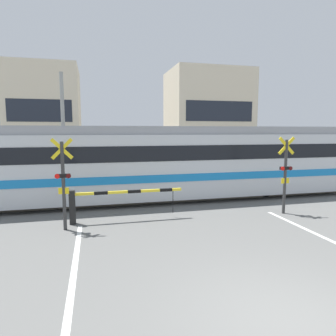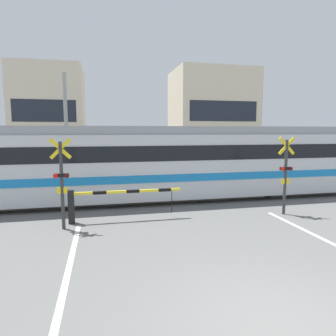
% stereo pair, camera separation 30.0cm
% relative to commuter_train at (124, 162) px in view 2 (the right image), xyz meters
% --- Properties ---
extents(ground_plane, '(160.00, 160.00, 0.00)m').
position_rel_commuter_train_xyz_m(ground_plane, '(1.79, -9.47, -1.80)').
color(ground_plane, '#60605E').
extents(rail_track_near, '(50.00, 0.10, 0.08)m').
position_rel_commuter_train_xyz_m(rail_track_near, '(1.79, -0.72, -1.76)').
color(rail_track_near, '#6B6051').
rests_on(rail_track_near, ground_plane).
extents(rail_track_far, '(50.00, 0.10, 0.08)m').
position_rel_commuter_train_xyz_m(rail_track_far, '(1.79, 0.72, -1.76)').
color(rail_track_far, '#6B6051').
rests_on(rail_track_far, ground_plane).
extents(road_stripe_left, '(0.14, 10.24, 0.01)m').
position_rel_commuter_train_xyz_m(road_stripe_left, '(-1.77, -8.35, -1.80)').
color(road_stripe_left, white).
rests_on(road_stripe_left, ground_plane).
extents(commuter_train, '(21.83, 2.85, 3.37)m').
position_rel_commuter_train_xyz_m(commuter_train, '(0.00, 0.00, 0.00)').
color(commuter_train, silver).
rests_on(commuter_train, ground_plane).
extents(crossing_barrier_near, '(3.96, 0.20, 1.17)m').
position_rel_commuter_train_xyz_m(crossing_barrier_near, '(-1.02, -2.93, -1.00)').
color(crossing_barrier_near, black).
rests_on(crossing_barrier_near, ground_plane).
extents(crossing_barrier_far, '(3.96, 0.20, 1.17)m').
position_rel_commuter_train_xyz_m(crossing_barrier_far, '(4.60, 2.99, -1.00)').
color(crossing_barrier_far, black).
rests_on(crossing_barrier_far, ground_plane).
extents(crossing_signal_left, '(0.68, 0.15, 2.95)m').
position_rel_commuter_train_xyz_m(crossing_signal_left, '(-2.22, -3.49, -0.18)').
color(crossing_signal_left, '#333333').
rests_on(crossing_signal_left, ground_plane).
extents(crossing_signal_right, '(0.68, 0.15, 2.95)m').
position_rel_commuter_train_xyz_m(crossing_signal_right, '(5.80, -3.49, -0.18)').
color(crossing_signal_right, '#333333').
rests_on(crossing_signal_right, ground_plane).
extents(pedestrian, '(0.38, 0.23, 1.78)m').
position_rel_commuter_train_xyz_m(pedestrian, '(0.53, 6.82, -0.77)').
color(pedestrian, brown).
rests_on(pedestrian, ground_plane).
extents(building_left_of_street, '(5.64, 6.01, 8.59)m').
position_rel_commuter_train_xyz_m(building_left_of_street, '(-5.20, 14.67, 2.50)').
color(building_left_of_street, beige).
rests_on(building_left_of_street, ground_plane).
extents(building_right_of_street, '(7.49, 6.01, 8.92)m').
position_rel_commuter_train_xyz_m(building_right_of_street, '(9.70, 14.67, 2.66)').
color(building_right_of_street, beige).
rests_on(building_right_of_street, ground_plane).
extents(utility_pole_streetside, '(0.22, 0.22, 6.57)m').
position_rel_commuter_train_xyz_m(utility_pole_streetside, '(-2.97, 5.49, 1.48)').
color(utility_pole_streetside, gray).
rests_on(utility_pole_streetside, ground_plane).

